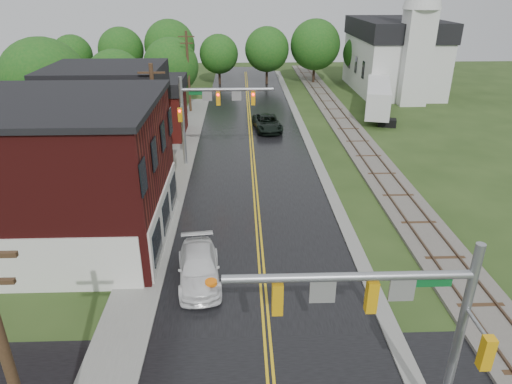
{
  "coord_description": "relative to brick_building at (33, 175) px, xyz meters",
  "views": [
    {
      "loc": [
        -1.01,
        -8.6,
        13.77
      ],
      "look_at": [
        -0.22,
        13.69,
        3.5
      ],
      "focal_mm": 32.0,
      "sensor_mm": 36.0,
      "label": 1
    }
  ],
  "objects": [
    {
      "name": "church",
      "position": [
        32.48,
        38.74,
        1.68
      ],
      "size": [
        10.4,
        18.4,
        20.0
      ],
      "color": "silver",
      "rests_on": "ground"
    },
    {
      "name": "tree_left_b",
      "position": [
        -5.36,
        16.9,
        1.57
      ],
      "size": [
        7.6,
        7.6,
        9.69
      ],
      "color": "black",
      "rests_on": "ground"
    },
    {
      "name": "main_road",
      "position": [
        12.48,
        15.0,
        -4.15
      ],
      "size": [
        10.0,
        90.0,
        0.02
      ],
      "primitive_type": "cube",
      "color": "black",
      "rests_on": "ground"
    },
    {
      "name": "yellow_house",
      "position": [
        1.48,
        11.0,
        -0.95
      ],
      "size": [
        8.0,
        7.0,
        6.4
      ],
      "primitive_type": "cube",
      "color": "tan",
      "rests_on": "ground"
    },
    {
      "name": "railroad",
      "position": [
        22.48,
        20.0,
        -4.05
      ],
      "size": [
        3.2,
        80.0,
        0.3
      ],
      "color": "#59544C",
      "rests_on": "ground"
    },
    {
      "name": "darkred_building",
      "position": [
        2.48,
        20.0,
        -1.95
      ],
      "size": [
        7.0,
        6.0,
        4.4
      ],
      "primitive_type": "cube",
      "color": "#3F0F0C",
      "rests_on": "ground"
    },
    {
      "name": "utility_pole_a",
      "position": [
        5.68,
        -15.0,
        0.57
      ],
      "size": [
        1.8,
        0.28,
        9.0
      ],
      "color": "#382616",
      "rests_on": "ground"
    },
    {
      "name": "pickup_white",
      "position": [
        9.28,
        -4.31,
        -3.42
      ],
      "size": [
        2.59,
        5.22,
        1.46
      ],
      "primitive_type": "imported",
      "rotation": [
        0.0,
        0.0,
        0.11
      ],
      "color": "white",
      "rests_on": "ground"
    },
    {
      "name": "semi_trailer",
      "position": [
        26.88,
        26.5,
        -1.99
      ],
      "size": [
        5.32,
        11.45,
        3.6
      ],
      "color": "black",
      "rests_on": "ground"
    },
    {
      "name": "suv_dark",
      "position": [
        14.2,
        21.42,
        -3.39
      ],
      "size": [
        3.08,
        5.69,
        1.52
      ],
      "primitive_type": "imported",
      "rotation": [
        0.0,
        0.0,
        0.11
      ],
      "color": "black",
      "rests_on": "ground"
    },
    {
      "name": "construction_barrel",
      "position": [
        9.98,
        -5.84,
        -3.64
      ],
      "size": [
        0.7,
        0.7,
        1.02
      ],
      "primitive_type": "cylinder",
      "rotation": [
        0.0,
        0.0,
        0.26
      ],
      "color": "orange",
      "rests_on": "ground"
    },
    {
      "name": "utility_pole_b",
      "position": [
        5.68,
        7.0,
        0.57
      ],
      "size": [
        1.8,
        0.28,
        9.0
      ],
      "color": "#382616",
      "rests_on": "ground"
    },
    {
      "name": "traffic_signal_far",
      "position": [
        9.01,
        12.0,
        0.82
      ],
      "size": [
        7.34,
        0.43,
        7.2
      ],
      "color": "gray",
      "rests_on": "ground"
    },
    {
      "name": "traffic_signal_near",
      "position": [
        15.96,
        -13.0,
        0.82
      ],
      "size": [
        7.34,
        0.3,
        7.2
      ],
      "color": "gray",
      "rests_on": "ground"
    },
    {
      "name": "utility_pole_c",
      "position": [
        5.68,
        29.0,
        0.57
      ],
      "size": [
        1.8,
        0.28,
        9.0
      ],
      "color": "#382616",
      "rests_on": "ground"
    },
    {
      "name": "tree_left_c",
      "position": [
        -1.36,
        24.9,
        0.36
      ],
      "size": [
        6.0,
        6.0,
        7.65
      ],
      "color": "black",
      "rests_on": "ground"
    },
    {
      "name": "brick_building",
      "position": [
        0.0,
        0.0,
        0.0
      ],
      "size": [
        14.3,
        10.3,
        8.3
      ],
      "color": "#4B1110",
      "rests_on": "ground"
    },
    {
      "name": "tree_left_e",
      "position": [
        3.64,
        30.9,
        0.66
      ],
      "size": [
        6.4,
        6.4,
        8.16
      ],
      "color": "black",
      "rests_on": "ground"
    },
    {
      "name": "sidewalk_left",
      "position": [
        6.28,
        10.0,
        -4.15
      ],
      "size": [
        2.4,
        50.0,
        0.12
      ],
      "primitive_type": "cube",
      "color": "gray",
      "rests_on": "ground"
    },
    {
      "name": "curb_right",
      "position": [
        17.88,
        20.0,
        -4.15
      ],
      "size": [
        0.8,
        70.0,
        0.12
      ],
      "primitive_type": "cube",
      "color": "gray",
      "rests_on": "ground"
    }
  ]
}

